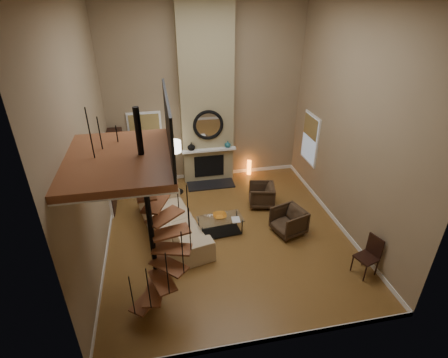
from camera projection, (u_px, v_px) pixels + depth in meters
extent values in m
cube|color=olive|center=(227.00, 234.00, 9.01)|extent=(6.00, 6.50, 0.01)
cube|color=#907C5D|center=(206.00, 95.00, 10.47)|extent=(6.00, 0.02, 5.50)
cube|color=#907C5D|center=(275.00, 217.00, 4.89)|extent=(6.00, 0.02, 5.50)
cube|color=#907C5D|center=(86.00, 145.00, 7.16)|extent=(0.02, 6.50, 5.50)
cube|color=#907C5D|center=(352.00, 125.00, 8.19)|extent=(0.02, 6.50, 5.50)
cube|color=white|center=(208.00, 174.00, 11.76)|extent=(6.00, 0.02, 0.12)
cube|color=white|center=(264.00, 341.00, 6.19)|extent=(6.00, 0.02, 0.12)
cube|color=white|center=(107.00, 246.00, 8.46)|extent=(0.02, 6.50, 0.12)
cube|color=white|center=(334.00, 218.00, 9.49)|extent=(0.02, 6.50, 0.12)
cube|color=#998B63|center=(207.00, 97.00, 10.31)|extent=(1.60, 0.38, 5.50)
cube|color=black|center=(211.00, 185.00, 11.20)|extent=(1.50, 0.60, 0.04)
cube|color=black|center=(209.00, 166.00, 11.20)|extent=(0.95, 0.02, 0.72)
cube|color=white|center=(209.00, 150.00, 10.84)|extent=(1.70, 0.18, 0.06)
torus|color=black|center=(208.00, 125.00, 10.50)|extent=(0.94, 0.10, 0.94)
cylinder|color=white|center=(208.00, 125.00, 10.51)|extent=(0.80, 0.01, 0.80)
imported|color=black|center=(191.00, 146.00, 10.70)|extent=(0.24, 0.24, 0.25)
imported|color=#1B5760|center=(228.00, 144.00, 10.91)|extent=(0.20, 0.20, 0.21)
cube|color=white|center=(146.00, 136.00, 10.68)|extent=(1.02, 0.04, 1.52)
cube|color=#8C9EB2|center=(146.00, 136.00, 10.66)|extent=(0.90, 0.01, 1.40)
cube|color=olive|center=(145.00, 130.00, 10.55)|extent=(0.90, 0.01, 0.98)
cube|color=white|center=(310.00, 139.00, 10.46)|extent=(0.04, 1.02, 1.52)
cube|color=#8C9EB2|center=(310.00, 139.00, 10.46)|extent=(0.01, 0.90, 1.40)
cube|color=olive|center=(311.00, 127.00, 10.27)|extent=(0.01, 0.90, 0.63)
cube|color=white|center=(108.00, 176.00, 9.54)|extent=(0.06, 1.05, 2.16)
cube|color=black|center=(110.00, 177.00, 9.55)|extent=(0.05, 0.90, 2.05)
cube|color=#8C9EB2|center=(109.00, 163.00, 9.35)|extent=(0.01, 0.60, 0.90)
cube|color=brown|center=(120.00, 159.00, 5.56)|extent=(1.70, 2.20, 0.12)
cube|color=white|center=(120.00, 164.00, 5.59)|extent=(1.70, 2.20, 0.03)
cube|color=black|center=(168.00, 124.00, 5.44)|extent=(0.04, 2.20, 0.94)
cylinder|color=black|center=(149.00, 217.00, 6.18)|extent=(0.10, 0.10, 4.02)
cube|color=brown|center=(147.00, 300.00, 6.74)|extent=(0.71, 0.78, 0.04)
cylinder|color=black|center=(132.00, 296.00, 6.23)|extent=(0.02, 0.02, 0.94)
cube|color=brown|center=(154.00, 292.00, 6.58)|extent=(0.46, 0.77, 0.04)
cylinder|color=black|center=(148.00, 289.00, 6.04)|extent=(0.02, 0.02, 0.94)
cube|color=brown|center=(162.00, 280.00, 6.50)|extent=(0.55, 0.79, 0.04)
cylinder|color=black|center=(167.00, 274.00, 6.00)|extent=(0.02, 0.02, 0.94)
cube|color=brown|center=(169.00, 265.00, 6.48)|extent=(0.75, 0.74, 0.04)
cylinder|color=black|center=(183.00, 253.00, 6.08)|extent=(0.02, 0.02, 0.94)
cube|color=brown|center=(172.00, 249.00, 6.50)|extent=(0.79, 0.53, 0.04)
cylinder|color=black|center=(190.00, 230.00, 6.24)|extent=(0.02, 0.02, 0.94)
cube|color=brown|center=(171.00, 232.00, 6.52)|extent=(0.77, 0.48, 0.04)
cylinder|color=black|center=(188.00, 207.00, 6.42)|extent=(0.02, 0.02, 0.94)
cube|color=brown|center=(165.00, 217.00, 6.52)|extent=(0.77, 0.72, 0.04)
cylinder|color=black|center=(177.00, 187.00, 6.54)|extent=(0.02, 0.02, 0.94)
cube|color=brown|center=(156.00, 203.00, 6.46)|extent=(0.58, 0.79, 0.04)
cylinder|color=black|center=(160.00, 172.00, 6.54)|extent=(0.02, 0.02, 0.94)
cube|color=brown|center=(145.00, 191.00, 6.32)|extent=(0.41, 0.75, 0.04)
cylinder|color=black|center=(140.00, 160.00, 6.40)|extent=(0.02, 0.02, 0.94)
cube|color=brown|center=(134.00, 181.00, 6.12)|extent=(0.68, 0.79, 0.04)
cylinder|color=black|center=(119.00, 151.00, 6.11)|extent=(0.02, 0.02, 0.94)
cube|color=brown|center=(125.00, 172.00, 5.86)|extent=(0.80, 0.64, 0.04)
cylinder|color=black|center=(102.00, 144.00, 5.72)|extent=(0.02, 0.02, 0.94)
cube|color=brown|center=(119.00, 163.00, 5.58)|extent=(0.72, 0.34, 0.04)
cylinder|color=black|center=(91.00, 137.00, 5.29)|extent=(0.02, 0.02, 0.94)
cube|color=black|center=(118.00, 163.00, 10.46)|extent=(0.42, 0.88, 1.98)
imported|color=#CBB38D|center=(172.00, 219.00, 8.87)|extent=(1.81, 3.16, 0.87)
imported|color=#3C2A1B|center=(264.00, 195.00, 10.00)|extent=(0.85, 0.83, 0.65)
imported|color=#3C2A1B|center=(291.00, 220.00, 8.91)|extent=(0.94, 0.92, 0.69)
cube|color=silver|center=(220.00, 219.00, 8.82)|extent=(1.18, 0.67, 0.02)
cube|color=black|center=(220.00, 232.00, 9.02)|extent=(1.08, 0.57, 0.01)
cylinder|color=black|center=(203.00, 235.00, 8.61)|extent=(0.03, 0.03, 0.42)
cylinder|color=black|center=(242.00, 227.00, 8.87)|extent=(0.03, 0.03, 0.42)
cylinder|color=black|center=(199.00, 224.00, 8.98)|extent=(0.03, 0.03, 0.42)
cylinder|color=black|center=(237.00, 218.00, 9.24)|extent=(0.03, 0.03, 0.42)
imported|color=orange|center=(220.00, 216.00, 8.83)|extent=(0.35, 0.35, 0.09)
imported|color=gray|center=(235.00, 220.00, 8.74)|extent=(0.23, 0.29, 0.03)
cylinder|color=black|center=(177.00, 192.00, 10.82)|extent=(0.37, 0.37, 0.03)
cylinder|color=black|center=(176.00, 169.00, 10.44)|extent=(0.04, 0.04, 1.60)
cylinder|color=#F2E5C6|center=(174.00, 146.00, 10.08)|extent=(0.41, 0.41, 0.33)
cylinder|color=orange|center=(249.00, 167.00, 11.77)|extent=(0.14, 0.14, 0.49)
cube|color=black|center=(366.00, 258.00, 7.54)|extent=(0.51, 0.51, 0.05)
cube|color=black|center=(375.00, 246.00, 7.50)|extent=(0.15, 0.38, 0.48)
cylinder|color=black|center=(365.00, 274.00, 7.43)|extent=(0.04, 0.04, 0.39)
cylinder|color=black|center=(376.00, 268.00, 7.59)|extent=(0.04, 0.04, 0.39)
cylinder|color=black|center=(352.00, 264.00, 7.71)|extent=(0.04, 0.04, 0.39)
cylinder|color=black|center=(363.00, 258.00, 7.86)|extent=(0.04, 0.04, 0.39)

